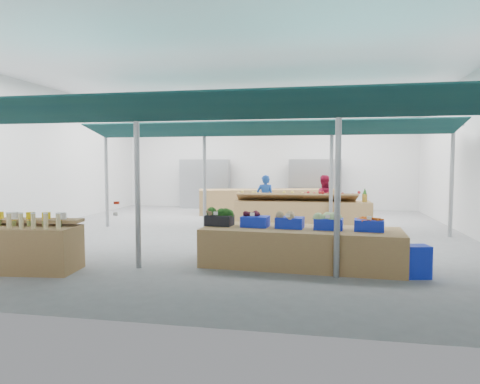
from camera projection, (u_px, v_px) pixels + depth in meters
The scene contains 23 objects.
floor at pixel (236, 233), 11.49m from camera, with size 13.00×13.00×0.00m, color slate.
hall at pixel (245, 138), 12.71m from camera, with size 13.00×13.00×13.00m.
pole_grid at pixel (253, 167), 9.51m from camera, with size 10.00×4.60×3.00m.
awnings at pixel (254, 123), 9.44m from camera, with size 9.50×7.08×0.30m.
back_shelving_left at pixel (205, 184), 17.76m from camera, with size 2.00×0.50×2.00m, color #B23F33.
back_shelving_right at pixel (315, 185), 16.93m from camera, with size 2.00×0.50×2.00m, color #B23F33.
bottle_shelf at pixel (27, 246), 7.53m from camera, with size 1.85×1.25×1.07m.
veg_counter at pixel (300, 247), 7.86m from camera, with size 3.60×1.20×0.70m, color olive.
fruit_counter at pixel (302, 215), 12.20m from camera, with size 3.79×0.90×0.81m, color olive.
far_counter at pixel (268, 202), 15.83m from camera, with size 5.06×1.01×0.91m, color olive.
crate_stack at pixel (415, 261), 7.07m from camera, with size 0.45×0.32×0.54m, color #1126BD.
vendor_left at pixel (265, 199), 13.48m from camera, with size 0.55×0.36×1.52m, color #173E95.
vendor_right at pixel (323, 200), 13.15m from camera, with size 0.74×0.57×1.52m, color maroon.
crate_broccoli at pixel (219, 217), 8.19m from camera, with size 0.53×0.43×0.35m.
crate_beets at pixel (255, 220), 8.03m from camera, with size 0.53×0.43×0.29m.
crate_celeriac at pixel (290, 220), 7.87m from camera, with size 0.53×0.43×0.31m.
crate_cabbage at pixel (329, 221), 7.71m from camera, with size 0.53×0.43×0.35m.
crate_carrots at pixel (369, 225), 7.55m from camera, with size 0.53×0.43×0.29m.
sparrow at pixel (210, 213), 8.10m from camera, with size 0.12×0.09×0.11m.
pole_ribbon at pixel (116, 204), 8.55m from camera, with size 0.12×0.12×0.28m.
apple_heap_yellow at pixel (270, 195), 12.20m from camera, with size 1.95×0.87×0.27m.
apple_heap_red at pixel (330, 196), 11.97m from camera, with size 1.56×0.83×0.27m.
pineapple at pixel (365, 195), 11.83m from camera, with size 0.14×0.14×0.39m.
Camera 1 is at (2.23, -11.16, 1.91)m, focal length 32.00 mm.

